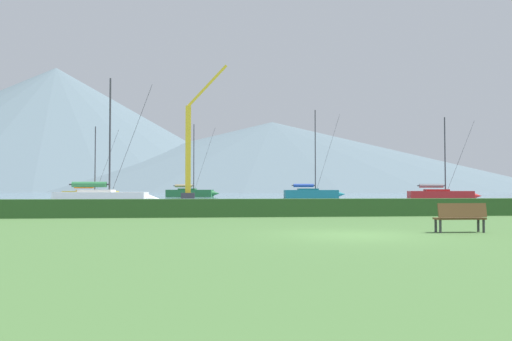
% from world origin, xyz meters
% --- Properties ---
extents(ground_plane, '(1000.00, 1000.00, 0.00)m').
position_xyz_m(ground_plane, '(0.00, 0.00, 0.00)').
color(ground_plane, '#477038').
extents(harbor_water, '(320.00, 246.00, 0.00)m').
position_xyz_m(harbor_water, '(0.00, 137.00, 0.00)').
color(harbor_water, slate).
rests_on(harbor_water, ground_plane).
extents(hedge_line, '(80.00, 1.20, 0.90)m').
position_xyz_m(hedge_line, '(0.00, 11.00, 0.45)').
color(hedge_line, '#284C23').
rests_on(hedge_line, ground_plane).
extents(sailboat_slip_0, '(8.19, 4.10, 9.69)m').
position_xyz_m(sailboat_slip_0, '(-18.79, 56.52, 0.67)').
color(sailboat_slip_0, gold).
rests_on(sailboat_slip_0, harbor_water).
extents(sailboat_slip_1, '(9.11, 3.11, 13.07)m').
position_xyz_m(sailboat_slip_1, '(11.93, 60.94, 0.77)').
color(sailboat_slip_1, '#19707A').
rests_on(sailboat_slip_1, harbor_water).
extents(sailboat_slip_2, '(9.30, 4.20, 12.56)m').
position_xyz_m(sailboat_slip_2, '(-6.01, 76.24, 0.77)').
color(sailboat_slip_2, '#236B38').
rests_on(sailboat_slip_2, harbor_water).
extents(sailboat_slip_3, '(8.46, 3.02, 10.46)m').
position_xyz_m(sailboat_slip_3, '(-12.38, 28.47, 0.70)').
color(sailboat_slip_3, white).
rests_on(sailboat_slip_3, harbor_water).
extents(sailboat_slip_4, '(8.58, 3.91, 9.93)m').
position_xyz_m(sailboat_slip_4, '(24.00, 44.49, 0.69)').
color(sailboat_slip_4, red).
rests_on(sailboat_slip_4, harbor_water).
extents(park_bench_near_path, '(1.62, 0.47, 0.95)m').
position_xyz_m(park_bench_near_path, '(3.71, 0.54, 0.53)').
color(park_bench_near_path, brown).
rests_on(park_bench_near_path, ground_plane).
extents(dock_crane, '(6.77, 2.00, 20.02)m').
position_xyz_m(dock_crane, '(-5.96, 63.24, 6.33)').
color(dock_crane, '#333338').
rests_on(dock_crane, ground_plane).
extents(distant_hill_west_ridge, '(273.59, 273.59, 77.17)m').
position_xyz_m(distant_hill_west_ridge, '(-93.51, 325.26, 38.59)').
color(distant_hill_west_ridge, slate).
rests_on(distant_hill_west_ridge, ground_plane).
extents(distant_hill_central_peak, '(331.98, 331.98, 44.21)m').
position_xyz_m(distant_hill_central_peak, '(42.19, 319.93, 22.10)').
color(distant_hill_central_peak, slate).
rests_on(distant_hill_central_peak, ground_plane).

